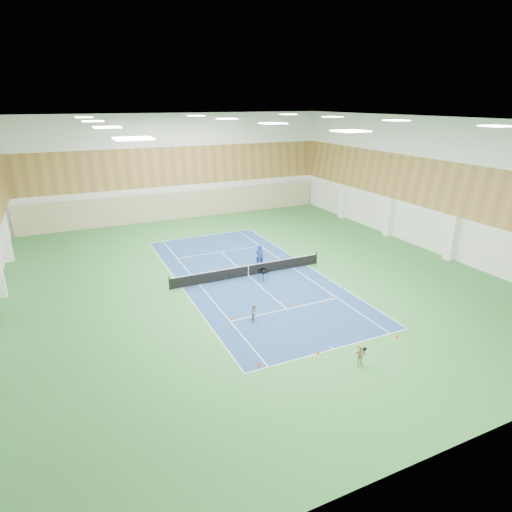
# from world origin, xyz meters

# --- Properties ---
(ground) EXTENTS (40.00, 40.00, 0.00)m
(ground) POSITION_xyz_m (0.00, 0.00, 0.00)
(ground) COLOR #307135
(ground) RESTS_ON ground
(room_shell) EXTENTS (36.00, 40.00, 12.00)m
(room_shell) POSITION_xyz_m (0.00, 0.00, 6.00)
(room_shell) COLOR white
(room_shell) RESTS_ON ground
(wood_cladding) EXTENTS (36.00, 40.00, 8.00)m
(wood_cladding) POSITION_xyz_m (0.00, 0.00, 8.00)
(wood_cladding) COLOR #A1753B
(wood_cladding) RESTS_ON room_shell
(ceiling_light_grid) EXTENTS (21.40, 25.40, 0.06)m
(ceiling_light_grid) POSITION_xyz_m (0.00, 0.00, 11.92)
(ceiling_light_grid) COLOR white
(ceiling_light_grid) RESTS_ON room_shell
(court_surface) EXTENTS (10.97, 23.77, 0.01)m
(court_surface) POSITION_xyz_m (0.00, 0.00, 0.01)
(court_surface) COLOR navy
(court_surface) RESTS_ON ground
(tennis_balls_scatter) EXTENTS (10.57, 22.77, 0.07)m
(tennis_balls_scatter) POSITION_xyz_m (0.00, 0.00, 0.05)
(tennis_balls_scatter) COLOR #B9D123
(tennis_balls_scatter) RESTS_ON ground
(tennis_net) EXTENTS (12.80, 0.10, 1.10)m
(tennis_net) POSITION_xyz_m (0.00, 0.00, 0.55)
(tennis_net) COLOR black
(tennis_net) RESTS_ON ground
(back_curtain) EXTENTS (35.40, 0.16, 3.20)m
(back_curtain) POSITION_xyz_m (0.00, 19.75, 1.60)
(back_curtain) COLOR #C6B793
(back_curtain) RESTS_ON ground
(coach) EXTENTS (0.80, 0.63, 1.94)m
(coach) POSITION_xyz_m (1.71, 1.55, 0.97)
(coach) COLOR #21369A
(coach) RESTS_ON ground
(child_court) EXTENTS (0.71, 0.71, 1.16)m
(child_court) POSITION_xyz_m (-2.64, -6.94, 0.58)
(child_court) COLOR gray
(child_court) RESTS_ON ground
(child_apron) EXTENTS (0.70, 0.45, 1.11)m
(child_apron) POSITION_xyz_m (0.39, -13.72, 0.56)
(child_apron) COLOR tan
(child_apron) RESTS_ON ground
(ball_cart) EXTENTS (0.74, 0.74, 0.97)m
(ball_cart) POSITION_xyz_m (0.66, -1.34, 0.49)
(ball_cart) COLOR black
(ball_cart) RESTS_ON ground
(cone_svc_a) EXTENTS (0.20, 0.20, 0.22)m
(cone_svc_a) POSITION_xyz_m (-3.90, -6.28, 0.11)
(cone_svc_a) COLOR #FB4D0D
(cone_svc_a) RESTS_ON ground
(cone_svc_b) EXTENTS (0.18, 0.18, 0.20)m
(cone_svc_b) POSITION_xyz_m (-0.62, -5.99, 0.10)
(cone_svc_b) COLOR #F25E0C
(cone_svc_b) RESTS_ON ground
(cone_svc_c) EXTENTS (0.18, 0.18, 0.19)m
(cone_svc_c) POSITION_xyz_m (0.95, -6.30, 0.10)
(cone_svc_c) COLOR #DC4C0B
(cone_svc_c) RESTS_ON ground
(cone_svc_d) EXTENTS (0.18, 0.18, 0.20)m
(cone_svc_d) POSITION_xyz_m (3.71, -6.21, 0.10)
(cone_svc_d) COLOR #E8540C
(cone_svc_d) RESTS_ON ground
(cone_base_a) EXTENTS (0.22, 0.22, 0.24)m
(cone_base_a) POSITION_xyz_m (-4.52, -11.56, 0.12)
(cone_base_a) COLOR #FF430D
(cone_base_a) RESTS_ON ground
(cone_base_b) EXTENTS (0.19, 0.19, 0.21)m
(cone_base_b) POSITION_xyz_m (-1.02, -11.89, 0.11)
(cone_base_b) COLOR #F7440D
(cone_base_b) RESTS_ON ground
(cone_base_c) EXTENTS (0.19, 0.19, 0.21)m
(cone_base_c) POSITION_xyz_m (1.39, -12.34, 0.10)
(cone_base_c) COLOR #FF4E0D
(cone_base_c) RESTS_ON ground
(cone_base_d) EXTENTS (0.19, 0.19, 0.20)m
(cone_base_d) POSITION_xyz_m (4.15, -12.40, 0.10)
(cone_base_d) COLOR #F7450D
(cone_base_d) RESTS_ON ground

